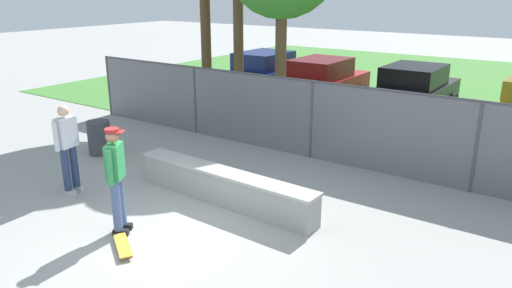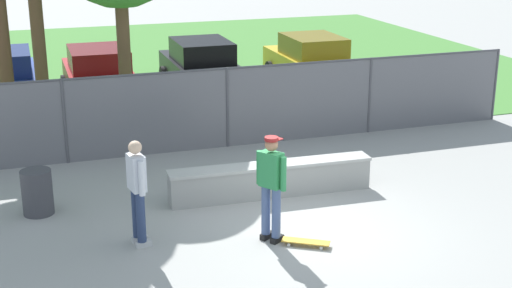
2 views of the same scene
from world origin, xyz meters
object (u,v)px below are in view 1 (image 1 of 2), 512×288
Objects in this scene: skateboard at (123,245)px; bystander at (67,145)px; concrete_ledge at (224,187)px; skateboarder at (116,176)px; car_black at (414,91)px; car_blue at (265,73)px; trash_bin at (99,138)px; car_red at (321,82)px.

bystander reaches higher than skateboard.
skateboarder is at bearing -109.81° from concrete_ledge.
skateboarder is 0.44× the size of car_black.
skateboarder reaches higher than skateboard.
skateboarder is at bearing -68.49° from car_blue.
skateboarder is 2.18× the size of trash_bin.
concrete_ledge is at bearing 26.09° from bystander.
skateboard is 0.19× the size of car_black.
car_red reaches higher than concrete_ledge.
skateboard is 2.93m from bystander.
trash_bin is (-3.67, 2.46, -0.61)m from skateboarder.
car_black is (5.76, -0.10, 0.00)m from car_blue.
car_red is 5.00× the size of trash_bin.
concrete_ledge is 0.97× the size of car_black.
car_blue and car_black have the same top height.
car_blue is at bearing 119.35° from concrete_ledge.
skateboard is at bearing -19.79° from bystander.
car_red is 9.71m from bystander.
skateboarder is at bearing -33.86° from trash_bin.
concrete_ledge is at bearing 70.19° from skateboarder.
skateboarder is 0.44× the size of car_red.
trash_bin is at bearing -86.22° from car_blue.
skateboard is (0.48, -0.38, -0.96)m from skateboarder.
car_black is at bearing -0.96° from car_blue.
car_blue is at bearing 113.00° from skateboard.
concrete_ledge is 2.24× the size of bystander.
skateboarder reaches higher than car_red.
skateboarder is 1.01× the size of bystander.
bystander reaches higher than trash_bin.
bystander is at bearing 160.21° from skateboard.
concrete_ledge is 8.70m from car_black.
skateboarder is at bearing -14.83° from bystander.
bystander is (-2.13, 0.56, -0.02)m from skateboarder.
skateboard is 0.93× the size of trash_bin.
skateboarder reaches higher than bystander.
car_red is 1.00× the size of car_black.
car_red is (-1.57, 10.26, -0.19)m from skateboarder.
bystander is (-2.83, -1.38, 0.68)m from concrete_ledge.
car_red is at bearing 74.93° from trash_bin.
concrete_ledge is at bearing -6.70° from trash_bin.
bystander reaches higher than car_red.
trash_bin is at bearing 129.10° from bystander.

